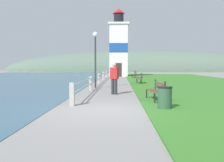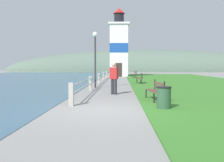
# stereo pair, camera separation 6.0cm
# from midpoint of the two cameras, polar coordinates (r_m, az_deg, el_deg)

# --- Properties ---
(ground_plane) EXTENTS (160.00, 160.00, 0.00)m
(ground_plane) POSITION_cam_midpoint_polar(r_m,az_deg,el_deg) (8.85, -1.98, -6.78)
(ground_plane) COLOR gray
(grass_verge) EXTENTS (12.00, 45.71, 0.06)m
(grass_verge) POSITION_cam_midpoint_polar(r_m,az_deg,el_deg) (24.94, 17.75, -0.24)
(grass_verge) COLOR #387528
(grass_verge) RESTS_ON ground_plane
(seawall_railing) EXTENTS (0.18, 25.08, 0.92)m
(seawall_railing) POSITION_cam_midpoint_polar(r_m,az_deg,el_deg) (22.25, -3.13, 0.82)
(seawall_railing) COLOR #A8A399
(seawall_railing) RESTS_ON ground_plane
(park_bench_near) EXTENTS (0.63, 1.78, 0.94)m
(park_bench_near) POSITION_cam_midpoint_polar(r_m,az_deg,el_deg) (11.21, 10.01, -1.89)
(park_bench_near) COLOR brown
(park_bench_near) RESTS_ON ground_plane
(park_bench_midway) EXTENTS (0.55, 1.87, 0.94)m
(park_bench_midway) POSITION_cam_midpoint_polar(r_m,az_deg,el_deg) (22.06, 6.36, 0.77)
(park_bench_midway) COLOR brown
(park_bench_midway) RESTS_ON ground_plane
(park_bench_far) EXTENTS (0.56, 1.74, 0.94)m
(park_bench_far) POSITION_cam_midpoint_polar(r_m,az_deg,el_deg) (32.90, 5.04, 1.66)
(park_bench_far) COLOR brown
(park_bench_far) RESTS_ON ground_plane
(lighthouse) EXTENTS (3.04, 3.04, 10.08)m
(lighthouse) POSITION_cam_midpoint_polar(r_m,az_deg,el_deg) (37.48, 1.48, 7.80)
(lighthouse) COLOR white
(lighthouse) RESTS_ON ground_plane
(person_strolling) EXTENTS (0.48, 0.38, 1.75)m
(person_strolling) POSITION_cam_midpoint_polar(r_m,az_deg,el_deg) (13.72, 0.41, 0.86)
(person_strolling) COLOR #28282D
(person_strolling) RESTS_ON ground_plane
(trash_bin) EXTENTS (0.54, 0.54, 0.84)m
(trash_bin) POSITION_cam_midpoint_polar(r_m,az_deg,el_deg) (9.13, 11.77, -3.85)
(trash_bin) COLOR #2D5138
(trash_bin) RESTS_ON ground_plane
(lamp_post) EXTENTS (0.36, 0.36, 3.96)m
(lamp_post) POSITION_cam_midpoint_polar(r_m,az_deg,el_deg) (17.74, -3.93, 7.23)
(lamp_post) COLOR #333338
(lamp_post) RESTS_ON ground_plane
(distant_hillside) EXTENTS (80.00, 16.00, 12.00)m
(distant_hillside) POSITION_cam_midpoint_polar(r_m,az_deg,el_deg) (69.58, 7.92, 2.15)
(distant_hillside) COLOR #566B5B
(distant_hillside) RESTS_ON ground_plane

